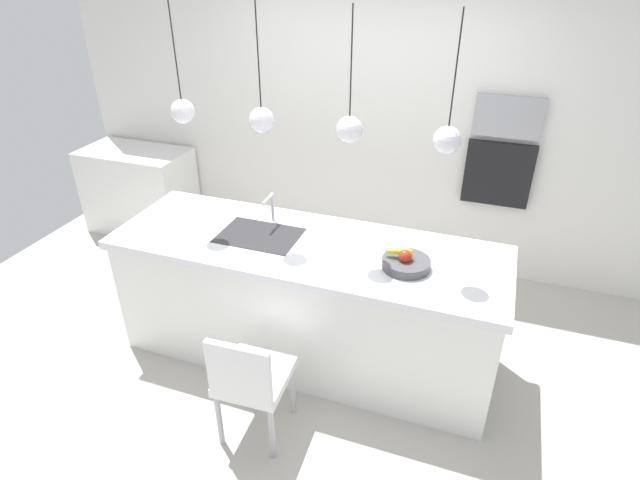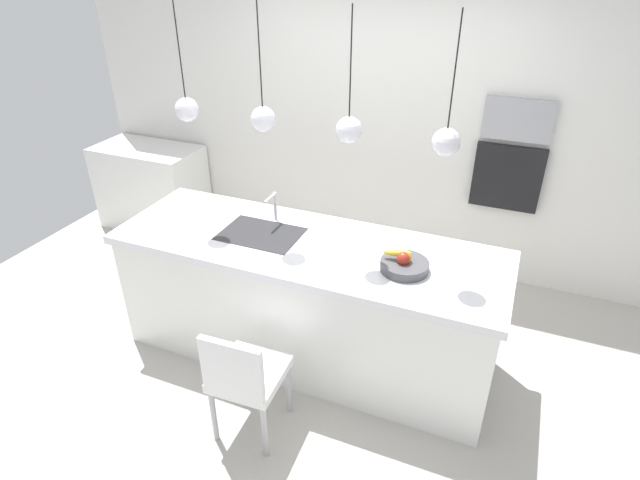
{
  "view_description": "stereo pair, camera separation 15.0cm",
  "coord_description": "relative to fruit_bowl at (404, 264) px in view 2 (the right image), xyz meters",
  "views": [
    {
      "loc": [
        1.11,
        -2.84,
        2.73
      ],
      "look_at": [
        0.1,
        0.0,
        1.0
      ],
      "focal_mm": 29.02,
      "sensor_mm": 36.0,
      "label": 1
    },
    {
      "loc": [
        1.25,
        -2.79,
        2.73
      ],
      "look_at": [
        0.1,
        0.0,
        1.0
      ],
      "focal_mm": 29.02,
      "sensor_mm": 36.0,
      "label": 2
    }
  ],
  "objects": [
    {
      "name": "pendant_light_right",
      "position": [
        0.15,
        0.07,
        0.79
      ],
      "size": [
        0.16,
        0.16,
        0.76
      ],
      "color": "silver"
    },
    {
      "name": "floor",
      "position": [
        -0.7,
        0.07,
        -1.0
      ],
      "size": [
        6.6,
        6.6,
        0.0
      ],
      "primitive_type": "plane",
      "color": "#BCB7AD",
      "rests_on": "ground"
    },
    {
      "name": "fruit_bowl",
      "position": [
        0.0,
        0.0,
        0.0
      ],
      "size": [
        0.31,
        0.31,
        0.14
      ],
      "color": "#4C4C51",
      "rests_on": "kitchen_island"
    },
    {
      "name": "side_counter",
      "position": [
        -3.1,
        1.35,
        -0.55
      ],
      "size": [
        1.1,
        0.6,
        0.89
      ],
      "primitive_type": "cube",
      "color": "white",
      "rests_on": "ground"
    },
    {
      "name": "kitchen_island",
      "position": [
        -0.7,
        0.07,
        -0.52
      ],
      "size": [
        2.72,
        0.91,
        0.95
      ],
      "color": "white",
      "rests_on": "ground"
    },
    {
      "name": "pendant_light_center_left",
      "position": [
        -0.98,
        0.07,
        0.79
      ],
      "size": [
        0.16,
        0.16,
        0.76
      ],
      "color": "silver"
    },
    {
      "name": "back_wall",
      "position": [
        -0.7,
        1.72,
        0.3
      ],
      "size": [
        6.0,
        0.1,
        2.6
      ],
      "primitive_type": "cube",
      "color": "silver",
      "rests_on": "ground"
    },
    {
      "name": "oven",
      "position": [
        0.47,
        1.65,
        0.02
      ],
      "size": [
        0.56,
        0.08,
        0.56
      ],
      "primitive_type": "cube",
      "color": "black",
      "rests_on": "back_wall"
    },
    {
      "name": "sink_basin",
      "position": [
        -1.05,
        0.07,
        -0.05
      ],
      "size": [
        0.56,
        0.4,
        0.02
      ],
      "primitive_type": "cube",
      "color": "#2D2D30",
      "rests_on": "kitchen_island"
    },
    {
      "name": "chair_near",
      "position": [
        -0.73,
        -0.78,
        -0.52
      ],
      "size": [
        0.42,
        0.45,
        0.84
      ],
      "color": "white",
      "rests_on": "ground"
    },
    {
      "name": "microwave",
      "position": [
        0.47,
        1.65,
        0.52
      ],
      "size": [
        0.54,
        0.08,
        0.34
      ],
      "primitive_type": "cube",
      "color": "#9E9EA3",
      "rests_on": "back_wall"
    },
    {
      "name": "faucet",
      "position": [
        -1.05,
        0.28,
        0.1
      ],
      "size": [
        0.02,
        0.17,
        0.22
      ],
      "color": "silver",
      "rests_on": "kitchen_island"
    },
    {
      "name": "pendant_light_left",
      "position": [
        -1.54,
        0.07,
        0.79
      ],
      "size": [
        0.16,
        0.16,
        0.76
      ],
      "color": "silver"
    },
    {
      "name": "pendant_light_center_right",
      "position": [
        -0.41,
        0.07,
        0.79
      ],
      "size": [
        0.16,
        0.16,
        0.76
      ],
      "color": "silver"
    }
  ]
}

